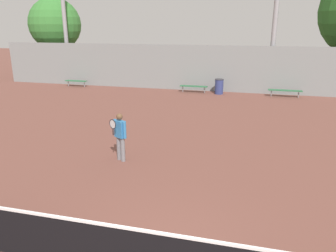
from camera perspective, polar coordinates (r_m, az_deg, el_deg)
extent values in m
cube|color=white|center=(5.72, -2.86, -17.95)|extent=(10.64, 0.04, 0.05)
cylinder|color=slate|center=(10.93, -8.54, -3.81)|extent=(0.14, 0.14, 0.81)
cylinder|color=slate|center=(10.78, -7.86, -4.08)|extent=(0.14, 0.14, 0.81)
cube|color=teal|center=(10.63, -8.36, -0.52)|extent=(0.42, 0.36, 0.56)
cylinder|color=teal|center=(10.81, -9.15, -0.21)|extent=(0.10, 0.10, 0.54)
cylinder|color=teal|center=(10.45, -7.55, -0.74)|extent=(0.10, 0.10, 0.54)
sphere|color=brown|center=(10.51, -8.46, 1.62)|extent=(0.21, 0.21, 0.21)
cylinder|color=black|center=(10.48, -9.55, -1.00)|extent=(0.03, 0.03, 0.22)
torus|color=black|center=(10.40, -9.62, 0.33)|extent=(0.29, 0.17, 0.31)
cylinder|color=silver|center=(10.40, -9.62, 0.33)|extent=(0.24, 0.13, 0.27)
cube|color=#28663D|center=(21.77, 4.49, 6.92)|extent=(1.82, 0.40, 0.04)
cylinder|color=gray|center=(21.94, 2.59, 6.45)|extent=(0.06, 0.06, 0.40)
cylinder|color=gray|center=(21.70, 6.38, 6.24)|extent=(0.06, 0.06, 0.40)
cube|color=#28663D|center=(21.54, 19.72, 5.86)|extent=(2.00, 0.40, 0.04)
cylinder|color=gray|center=(21.52, 17.54, 5.46)|extent=(0.06, 0.06, 0.40)
cylinder|color=gray|center=(21.67, 21.78, 5.11)|extent=(0.06, 0.06, 0.40)
cube|color=#28663D|center=(24.74, -15.73, 7.58)|extent=(1.62, 0.40, 0.04)
cylinder|color=gray|center=(25.10, -16.98, 7.09)|extent=(0.06, 0.06, 0.40)
cylinder|color=gray|center=(24.46, -14.36, 7.05)|extent=(0.06, 0.06, 0.40)
cylinder|color=#939399|center=(22.38, 18.14, 16.87)|extent=(0.31, 0.31, 8.95)
cylinder|color=#939399|center=(26.69, -17.75, 18.88)|extent=(0.29, 0.29, 10.85)
cylinder|color=navy|center=(21.50, 8.89, 6.76)|extent=(0.53, 0.53, 0.93)
cylinder|color=#333338|center=(21.42, 8.95, 8.03)|extent=(0.56, 0.56, 0.04)
cube|color=gray|center=(22.11, 10.83, 9.70)|extent=(33.61, 0.06, 3.03)
cylinder|color=brown|center=(29.56, -18.53, 10.60)|extent=(0.33, 0.33, 2.66)
sphere|color=#387A33|center=(29.41, -19.10, 16.40)|extent=(4.17, 4.17, 4.17)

